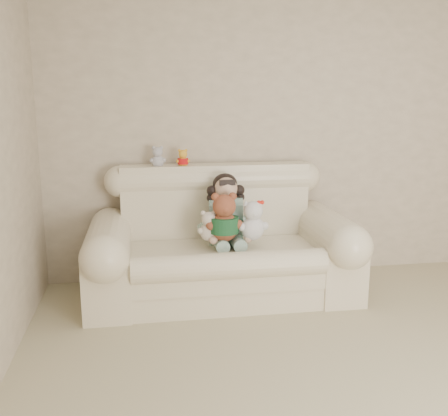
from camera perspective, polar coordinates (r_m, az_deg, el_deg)
wall_back at (r=4.57m, az=9.03°, el=8.70°), size 4.50×0.00×4.50m
sofa at (r=4.02m, az=-0.23°, el=-2.98°), size 2.10×0.95×1.03m
seated_child at (r=4.06m, az=0.21°, el=-0.04°), size 0.40×0.46×0.57m
brown_teddy at (r=3.85m, az=0.00°, el=-0.52°), size 0.32×0.27×0.44m
white_cat at (r=3.89m, az=3.24°, el=-0.92°), size 0.28×0.24×0.37m
cream_teddy at (r=3.88m, az=-1.73°, el=-1.67°), size 0.19×0.15×0.28m
yellow_mini_bear at (r=4.21m, az=-4.63°, el=5.76°), size 0.13×0.12×0.18m
grey_mini_plush at (r=4.20m, az=-7.43°, el=5.90°), size 0.15×0.13×0.21m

